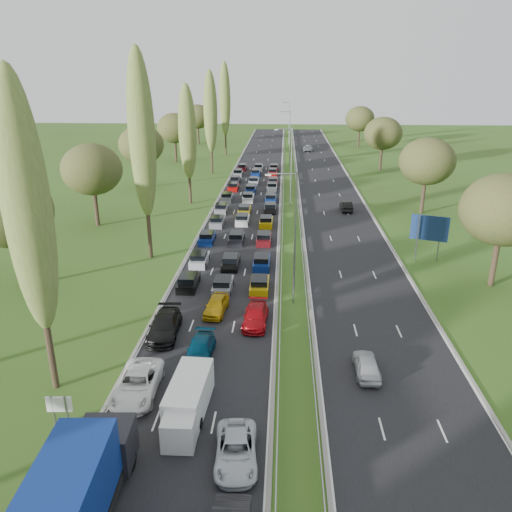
# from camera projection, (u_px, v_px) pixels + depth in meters

# --- Properties ---
(ground) EXTENTS (260.00, 260.00, 0.00)m
(ground) POSITION_uv_depth(u_px,v_px,m) (290.00, 203.00, 80.24)
(ground) COLOR #354E18
(ground) RESTS_ON ground
(near_carriageway) EXTENTS (10.50, 215.00, 0.04)m
(near_carriageway) POSITION_uv_depth(u_px,v_px,m) (250.00, 199.00, 82.95)
(near_carriageway) COLOR black
(near_carriageway) RESTS_ON ground
(far_carriageway) EXTENTS (10.50, 215.00, 0.04)m
(far_carriageway) POSITION_uv_depth(u_px,v_px,m) (331.00, 200.00, 82.22)
(far_carriageway) COLOR black
(far_carriageway) RESTS_ON ground
(central_reservation) EXTENTS (2.36, 215.00, 0.32)m
(central_reservation) POSITION_uv_depth(u_px,v_px,m) (290.00, 196.00, 82.39)
(central_reservation) COLOR gray
(central_reservation) RESTS_ON ground
(lamp_columns) EXTENTS (0.18, 140.18, 12.00)m
(lamp_columns) POSITION_uv_depth(u_px,v_px,m) (291.00, 168.00, 76.29)
(lamp_columns) COLOR gray
(lamp_columns) RESTS_ON ground
(poplar_row) EXTENTS (2.80, 127.80, 22.44)m
(poplar_row) POSITION_uv_depth(u_px,v_px,m) (172.00, 132.00, 65.73)
(poplar_row) COLOR #2D2116
(poplar_row) RESTS_ON ground
(woodland_left) EXTENTS (8.00, 166.00, 11.10)m
(woodland_left) POSITION_uv_depth(u_px,v_px,m) (82.00, 174.00, 62.73)
(woodland_left) COLOR #2D2116
(woodland_left) RESTS_ON ground
(woodland_right) EXTENTS (8.00, 153.00, 11.10)m
(woodland_right) POSITION_uv_depth(u_px,v_px,m) (444.00, 172.00, 64.05)
(woodland_right) COLOR #2D2116
(woodland_right) RESTS_ON ground
(traffic_queue_fill) EXTENTS (9.13, 67.07, 0.80)m
(traffic_queue_fill) POSITION_uv_depth(u_px,v_px,m) (247.00, 204.00, 77.83)
(traffic_queue_fill) COLOR black
(traffic_queue_fill) RESTS_ON ground
(near_car_2) EXTENTS (2.74, 5.70, 1.57)m
(near_car_2) POSITION_uv_depth(u_px,v_px,m) (137.00, 384.00, 32.31)
(near_car_2) COLOR white
(near_car_2) RESTS_ON near_carriageway
(near_car_3) EXTENTS (2.52, 5.65, 1.61)m
(near_car_3) POSITION_uv_depth(u_px,v_px,m) (165.00, 326.00, 39.64)
(near_car_3) COLOR black
(near_car_3) RESTS_ON near_carriageway
(near_car_7) EXTENTS (2.00, 4.62, 1.32)m
(near_car_7) POSITION_uv_depth(u_px,v_px,m) (200.00, 349.00, 36.55)
(near_car_7) COLOR #05344D
(near_car_7) RESTS_ON near_carriageway
(near_car_8) EXTENTS (2.07, 4.42, 1.46)m
(near_car_8) POSITION_uv_depth(u_px,v_px,m) (216.00, 305.00, 43.34)
(near_car_8) COLOR #B88E0C
(near_car_8) RESTS_ON near_carriageway
(near_car_10) EXTENTS (2.61, 5.01, 1.35)m
(near_car_10) POSITION_uv_depth(u_px,v_px,m) (236.00, 451.00, 26.75)
(near_car_10) COLOR silver
(near_car_10) RESTS_ON near_carriageway
(near_car_11) EXTENTS (2.16, 4.91, 1.40)m
(near_car_11) POSITION_uv_depth(u_px,v_px,m) (256.00, 316.00, 41.44)
(near_car_11) COLOR #9B090F
(near_car_11) RESTS_ON near_carriageway
(far_car_0) EXTENTS (1.65, 4.08, 1.39)m
(far_car_0) POSITION_uv_depth(u_px,v_px,m) (367.00, 365.00, 34.54)
(far_car_0) COLOR #A1A5AA
(far_car_0) RESTS_ON far_carriageway
(far_car_1) EXTENTS (1.65, 4.44, 1.45)m
(far_car_1) POSITION_uv_depth(u_px,v_px,m) (346.00, 206.00, 75.44)
(far_car_1) COLOR black
(far_car_1) RESTS_ON far_carriageway
(far_car_2) EXTENTS (2.83, 5.72, 1.56)m
(far_car_2) POSITION_uv_depth(u_px,v_px,m) (308.00, 148.00, 133.21)
(far_car_2) COLOR gray
(far_car_2) RESTS_ON far_carriageway
(blue_lorry) EXTENTS (2.78, 9.99, 4.22)m
(blue_lorry) POSITION_uv_depth(u_px,v_px,m) (74.00, 498.00, 21.92)
(blue_lorry) COLOR black
(blue_lorry) RESTS_ON near_carriageway
(white_van_front) EXTENTS (1.81, 4.62, 1.86)m
(white_van_front) POSITION_uv_depth(u_px,v_px,m) (185.00, 413.00, 29.28)
(white_van_front) COLOR silver
(white_van_front) RESTS_ON near_carriageway
(white_van_rear) EXTENTS (2.11, 5.38, 2.16)m
(white_van_rear) POSITION_uv_depth(u_px,v_px,m) (190.00, 393.00, 30.90)
(white_van_rear) COLOR white
(white_van_rear) RESTS_ON near_carriageway
(info_sign) EXTENTS (1.50, 0.19, 2.10)m
(info_sign) POSITION_uv_depth(u_px,v_px,m) (60.00, 408.00, 29.11)
(info_sign) COLOR gray
(info_sign) RESTS_ON ground
(direction_sign) EXTENTS (3.80, 1.44, 5.20)m
(direction_sign) POSITION_uv_depth(u_px,v_px,m) (429.00, 230.00, 54.42)
(direction_sign) COLOR gray
(direction_sign) RESTS_ON ground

